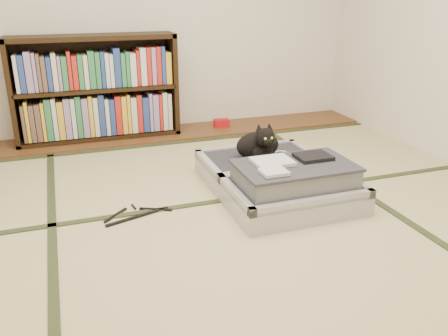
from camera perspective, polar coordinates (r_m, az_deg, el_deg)
name	(u,v)px	position (r m, az deg, el deg)	size (l,w,h in m)	color
floor	(236,230)	(2.75, 1.44, -7.46)	(4.50, 4.50, 0.00)	#C6B784
wood_strip	(161,134)	(4.54, -7.53, 4.09)	(4.00, 0.50, 0.02)	brown
red_item	(221,123)	(4.71, -0.32, 5.46)	(0.15, 0.09, 0.07)	red
tatami_borders	(210,196)	(3.17, -1.72, -3.39)	(4.00, 4.50, 0.01)	#2D381E
bookcase	(96,90)	(4.43, -15.10, 9.02)	(1.43, 0.33, 0.92)	black
suitcase	(279,179)	(3.18, 6.58, -1.32)	(0.82, 1.09, 0.32)	#A4A4A8
cat	(259,145)	(3.36, 4.27, 2.79)	(0.36, 0.36, 0.29)	black
cable_coil	(280,154)	(3.49, 6.78, 1.70)	(0.11, 0.11, 0.03)	white
hanger	(137,214)	(2.96, -10.46, -5.48)	(0.42, 0.25, 0.01)	black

